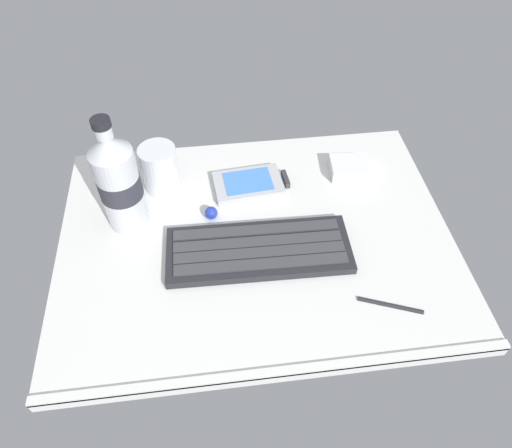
% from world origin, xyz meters
% --- Properties ---
extents(ground_plane, '(0.64, 0.48, 0.03)m').
position_xyz_m(ground_plane, '(0.00, -0.00, -0.01)').
color(ground_plane, silver).
extents(keyboard, '(0.29, 0.12, 0.02)m').
position_xyz_m(keyboard, '(-0.00, -0.04, 0.01)').
color(keyboard, '#232328').
rests_on(keyboard, ground_plane).
extents(handheld_device, '(0.13, 0.09, 0.02)m').
position_xyz_m(handheld_device, '(0.01, 0.12, 0.01)').
color(handheld_device, '#B7BABF').
rests_on(handheld_device, ground_plane).
extents(juice_cup, '(0.06, 0.06, 0.09)m').
position_xyz_m(juice_cup, '(-0.15, 0.14, 0.04)').
color(juice_cup, silver).
rests_on(juice_cup, ground_plane).
extents(water_bottle, '(0.07, 0.07, 0.21)m').
position_xyz_m(water_bottle, '(-0.21, 0.06, 0.09)').
color(water_bottle, silver).
rests_on(water_bottle, ground_plane).
extents(charger_block, '(0.07, 0.06, 0.02)m').
position_xyz_m(charger_block, '(0.19, 0.13, 0.01)').
color(charger_block, white).
rests_on(charger_block, ground_plane).
extents(trackball_mouse, '(0.02, 0.02, 0.02)m').
position_xyz_m(trackball_mouse, '(-0.07, 0.05, 0.01)').
color(trackball_mouse, '#2338B2').
rests_on(trackball_mouse, ground_plane).
extents(stylus_pen, '(0.09, 0.04, 0.01)m').
position_xyz_m(stylus_pen, '(0.18, -0.15, 0.00)').
color(stylus_pen, '#26262B').
rests_on(stylus_pen, ground_plane).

